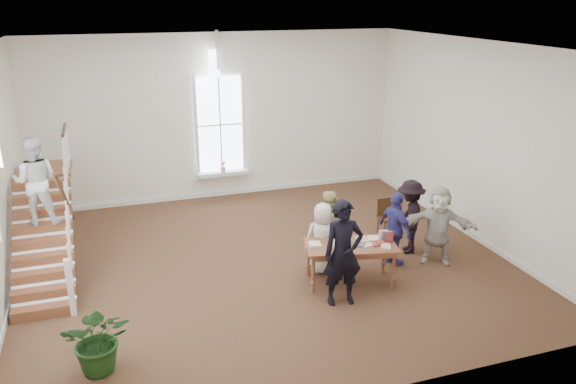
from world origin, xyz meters
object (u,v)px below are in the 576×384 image
object	(u,v)px
woman_cluster_b	(410,217)
woman_cluster_c	(438,225)
library_table	(351,248)
police_officer	(343,253)
elderly_woman	(322,238)
person_yellow	(327,226)
floor_plant	(99,339)
side_chair	(386,215)
woman_cluster_a	(395,229)

from	to	relation	value
woman_cluster_b	woman_cluster_c	bearing A→B (deg)	44.26
library_table	police_officer	distance (m)	0.85
police_officer	woman_cluster_c	bearing A→B (deg)	25.37
police_officer	elderly_woman	bearing A→B (deg)	91.40
person_yellow	woman_cluster_c	distance (m)	2.33
person_yellow	woman_cluster_b	world-z (taller)	woman_cluster_b
elderly_woman	police_officer	bearing A→B (deg)	96.32
floor_plant	side_chair	xyz separation A→B (m)	(6.53, 3.31, -0.07)
police_officer	floor_plant	size ratio (longest dim) A/B	1.84
elderly_woman	floor_plant	size ratio (longest dim) A/B	1.36
woman_cluster_a	library_table	bearing A→B (deg)	100.10
woman_cluster_b	library_table	bearing A→B (deg)	-43.82
woman_cluster_c	elderly_woman	bearing A→B (deg)	-157.23
person_yellow	side_chair	xyz separation A→B (m)	(1.87, 0.87, -0.31)
woman_cluster_b	side_chair	world-z (taller)	woman_cluster_b
woman_cluster_c	woman_cluster_a	bearing A→B (deg)	-161.77
library_table	police_officer	size ratio (longest dim) A/B	0.95
library_table	police_officer	world-z (taller)	police_officer
library_table	floor_plant	distance (m)	4.93
library_table	person_yellow	xyz separation A→B (m)	(-0.07, 1.10, 0.04)
elderly_woman	side_chair	xyz separation A→B (m)	(2.17, 1.37, -0.27)
woman_cluster_c	side_chair	distance (m)	1.78
elderly_woman	woman_cluster_b	bearing A→B (deg)	-161.13
library_table	floor_plant	bearing A→B (deg)	-151.71
floor_plant	woman_cluster_b	bearing A→B (deg)	18.99
floor_plant	side_chair	world-z (taller)	floor_plant
police_officer	elderly_woman	world-z (taller)	police_officer
side_chair	person_yellow	bearing A→B (deg)	-158.74
library_table	woman_cluster_c	xyz separation A→B (m)	(2.10, 0.25, 0.11)
library_table	woman_cluster_b	size ratio (longest dim) A/B	1.15
police_officer	woman_cluster_b	xyz separation A→B (m)	(2.27, 1.55, -0.18)
woman_cluster_a	woman_cluster_c	distance (m)	0.92
woman_cluster_a	woman_cluster_c	bearing A→B (deg)	-113.18
library_table	person_yellow	bearing A→B (deg)	106.14
woman_cluster_b	floor_plant	world-z (taller)	woman_cluster_b
elderly_woman	woman_cluster_a	world-z (taller)	woman_cluster_a
person_yellow	woman_cluster_a	bearing A→B (deg)	150.05
police_officer	side_chair	size ratio (longest dim) A/B	2.31
library_table	woman_cluster_a	distance (m)	1.28
person_yellow	side_chair	size ratio (longest dim) A/B	1.80
police_officer	floor_plant	world-z (taller)	police_officer
person_yellow	woman_cluster_a	size ratio (longest dim) A/B	0.98
police_officer	elderly_woman	xyz separation A→B (m)	(0.10, 1.25, -0.26)
elderly_woman	floor_plant	xyz separation A→B (m)	(-4.37, -1.94, -0.20)
person_yellow	library_table	bearing A→B (deg)	90.75
police_officer	floor_plant	bearing A→B (deg)	-164.77
library_table	floor_plant	xyz separation A→B (m)	(-4.74, -1.35, -0.19)
woman_cluster_b	side_chair	distance (m)	1.12
woman_cluster_c	side_chair	world-z (taller)	woman_cluster_c
elderly_woman	woman_cluster_c	world-z (taller)	woman_cluster_c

